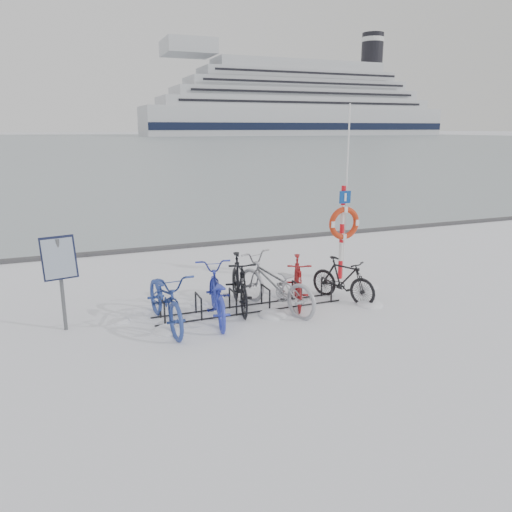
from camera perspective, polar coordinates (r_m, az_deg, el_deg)
ground at (r=10.39m, az=-0.75°, el=-6.13°), size 900.00×900.00×0.00m
ice_sheet at (r=164.18m, az=-20.63°, el=12.28°), size 400.00×298.00×0.02m
quay_edge at (r=15.81m, az=-8.30°, el=1.12°), size 400.00×0.25×0.10m
bike_rack at (r=10.33m, az=-0.75°, el=-5.20°), size 4.00×0.48×0.46m
info_board at (r=9.64m, az=-21.55°, el=-0.80°), size 0.63×0.34×1.78m
lifebuoy_station at (r=12.27m, az=9.99°, el=3.70°), size 0.81×0.23×4.20m
cruise_ferry at (r=253.49m, az=4.60°, el=16.62°), size 150.43×28.34×49.43m
bike_0 at (r=9.57m, az=-10.30°, el=-4.56°), size 0.92×2.24×1.15m
bike_1 at (r=9.80m, az=-4.54°, el=-4.11°), size 1.07×2.15×1.08m
bike_2 at (r=10.33m, az=-1.93°, el=-2.89°), size 0.88×1.98×1.15m
bike_3 at (r=10.25m, az=2.17°, el=-2.99°), size 1.52×2.35×1.16m
bike_4 at (r=10.64m, az=4.79°, el=-2.72°), size 1.10×1.79×1.04m
bike_5 at (r=11.02m, az=9.93°, el=-2.49°), size 1.11×1.64×0.97m
snow_drifts at (r=10.49m, az=1.78°, el=-5.93°), size 6.12×2.05×0.20m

